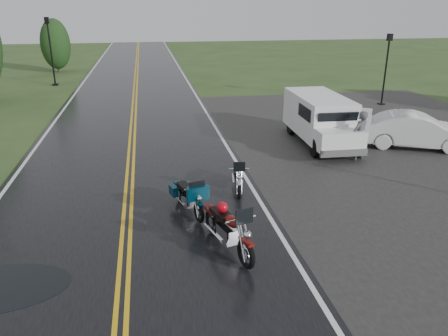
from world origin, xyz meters
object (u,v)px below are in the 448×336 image
Objects in this scene: motorcycle_silver at (239,183)px; sedan_white at (416,131)px; lamp_post_far_left at (51,52)px; motorcycle_teal at (199,205)px; lamp_post_far_right at (386,70)px; person_at_van at (360,136)px; motorcycle_red at (246,243)px; van_white at (317,132)px.

motorcycle_silver is 0.45× the size of sedan_white.
motorcycle_teal is at bearing -71.63° from lamp_post_far_left.
person_at_van is at bearing -123.51° from lamp_post_far_right.
motorcycle_red is 2.41m from motorcycle_teal.
lamp_post_far_left is 22.08m from lamp_post_far_right.
person_at_van is at bearing 31.35° from motorcycle_red.
van_white is at bearing 119.14° from sedan_white.
van_white is 10.87m from lamp_post_far_right.
person_at_van reaches higher than motorcycle_silver.
motorcycle_silver is (1.34, 1.26, -0.02)m from motorcycle_teal.
lamp_post_far_left is at bearing 121.67° from motorcycle_silver.
person_at_van reaches higher than motorcycle_red.
sedan_white is (4.37, 0.43, -0.31)m from van_white.
lamp_post_far_right reaches higher than motorcycle_silver.
motorcycle_silver is at bearing -136.41° from van_white.
lamp_post_far_left reaches higher than motorcycle_silver.
van_white reaches higher than motorcycle_red.
van_white is 1.21× the size of sedan_white.
motorcycle_red is at bearing -120.29° from van_white.
lamp_post_far_left is (-12.50, 18.12, 1.34)m from van_white.
motorcycle_silver is 8.82m from sedan_white.
lamp_post_far_left reaches higher than motorcycle_red.
lamp_post_far_right reaches higher than motorcycle_teal.
lamp_post_far_right is (11.42, 14.93, 1.31)m from motorcycle_red.
van_white is 22.05m from lamp_post_far_left.
van_white is (4.97, 4.54, 0.43)m from motorcycle_teal.
person_at_van is at bearing 132.01° from sedan_white.
lamp_post_far_left is at bearing 153.04° from lamp_post_far_right.
motorcycle_red is at bearing -90.53° from motorcycle_silver.
motorcycle_teal is at bearing -136.08° from van_white.
lamp_post_far_left reaches higher than lamp_post_far_right.
motorcycle_red is 0.58× the size of lamp_post_far_right.
van_white is (4.24, 6.83, 0.32)m from motorcycle_red.
lamp_post_far_left is (-16.87, 17.69, 1.65)m from sedan_white.
van_white is at bearing -55.40° from lamp_post_far_left.
motorcycle_red is at bearing -127.40° from lamp_post_far_right.
motorcycle_teal is 0.48× the size of lamp_post_far_right.
sedan_white is at bearing 12.14° from motorcycle_teal.
motorcycle_teal reaches higher than motorcycle_silver.
motorcycle_red is at bearing -71.67° from lamp_post_far_left.
motorcycle_teal is 1.84m from motorcycle_silver.
motorcycle_silver is 5.78m from person_at_van.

